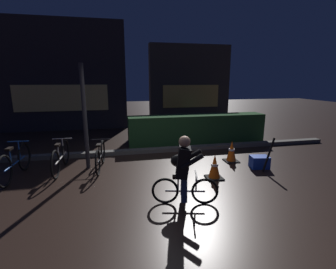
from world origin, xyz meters
The scene contains 14 objects.
ground_plane centered at (0.00, 0.00, 0.00)m, with size 40.00×40.00×0.00m, color black.
sidewalk_curb centered at (0.00, 2.20, 0.06)m, with size 12.00×0.24×0.12m, color #56544F.
hedge_row centered at (1.80, 3.10, 0.48)m, with size 4.80×0.70×0.97m, color #214723.
storefront_left centered at (-3.17, 6.50, 2.30)m, with size 5.41×0.54×4.62m.
storefront_right centered at (2.76, 7.20, 1.91)m, with size 4.09×0.54×3.85m.
street_post centered at (-1.72, 1.20, 1.27)m, with size 0.10×0.10×2.55m, color #2D2D33.
parked_bike_leftmost centered at (-3.24, 0.89, 0.36)m, with size 0.46×1.71×0.79m.
parked_bike_left_mid centered at (-2.33, 1.13, 0.34)m, with size 0.46×1.63×0.75m.
parked_bike_center_left centered at (-1.41, 1.09, 0.32)m, with size 0.46×1.51×0.70m.
traffic_cone_near centered at (1.11, -0.10, 0.27)m, with size 0.36×0.36×0.56m.
traffic_cone_far centered at (2.02, 0.90, 0.28)m, with size 0.36×0.36×0.58m.
blue_crate centered at (2.48, 0.30, 0.15)m, with size 0.44×0.32×0.30m, color #193DB7.
cyclist centered at (0.13, -1.04, 0.63)m, with size 1.16×0.61×1.25m.
closed_umbrella centered at (2.55, 0.05, 0.41)m, with size 0.05×0.05×0.85m, color black.
Camera 1 is at (-1.01, -4.95, 2.18)m, focal length 26.33 mm.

